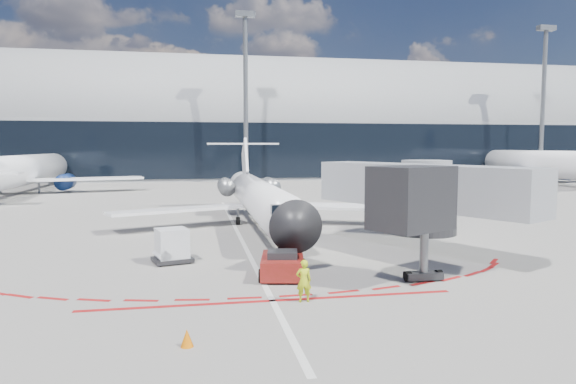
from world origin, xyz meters
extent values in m
plane|color=slate|center=(0.00, 0.00, 0.00)|extent=(260.00, 260.00, 0.00)
cube|color=silver|center=(0.00, 2.00, 0.01)|extent=(0.25, 40.00, 0.01)
cube|color=#9D1112|center=(0.00, -11.50, 0.01)|extent=(14.00, 0.25, 0.01)
cube|color=gray|center=(0.00, 65.00, 5.00)|extent=(150.00, 24.00, 10.00)
cylinder|color=gray|center=(0.00, 65.00, 10.00)|extent=(150.00, 24.00, 24.00)
cube|color=black|center=(0.00, 52.95, 5.00)|extent=(150.00, 0.20, 9.00)
cube|color=#979A9F|center=(9.00, -4.50, 3.60)|extent=(8.22, 12.61, 2.30)
cube|color=black|center=(5.95, -10.24, 3.60)|extent=(3.86, 3.44, 2.60)
cylinder|color=slate|center=(6.75, -9.84, 1.20)|extent=(0.36, 0.36, 2.40)
cube|color=black|center=(6.75, -9.84, 0.22)|extent=(1.60, 0.60, 0.30)
cylinder|color=#979A9F|center=(12.05, 1.24, 2.40)|extent=(3.20, 3.20, 4.80)
cylinder|color=black|center=(12.05, 1.24, 0.25)|extent=(4.00, 4.00, 0.50)
cylinder|color=slate|center=(5.00, 48.00, 12.50)|extent=(0.70, 0.70, 25.00)
cylinder|color=slate|center=(55.00, 48.00, 12.50)|extent=(0.70, 0.70, 25.00)
cylinder|color=white|center=(1.66, 4.88, 2.13)|extent=(2.44, 19.89, 2.44)
cone|color=black|center=(1.66, -6.33, 2.13)|extent=(2.44, 2.53, 2.44)
cone|color=white|center=(1.66, 16.46, 2.13)|extent=(2.44, 3.26, 2.44)
cube|color=black|center=(1.66, -4.88, 2.62)|extent=(1.54, 1.27, 0.50)
cube|color=white|center=(-3.95, 6.24, 1.31)|extent=(9.69, 5.74, 0.28)
cube|color=white|center=(7.26, 6.24, 1.31)|extent=(9.69, 5.74, 0.28)
cube|color=white|center=(1.66, 15.55, 4.30)|extent=(0.23, 4.24, 4.32)
cube|color=white|center=(1.66, 17.45, 5.92)|extent=(6.51, 1.45, 0.14)
cylinder|color=slate|center=(-0.20, 12.84, 2.35)|extent=(1.36, 3.07, 1.36)
cylinder|color=slate|center=(3.51, 12.84, 2.35)|extent=(1.36, 3.07, 1.36)
cylinder|color=black|center=(1.66, -3.44, 0.25)|extent=(0.20, 0.51, 0.51)
cylinder|color=black|center=(0.30, 7.14, 0.29)|extent=(0.27, 0.58, 0.58)
cylinder|color=black|center=(3.01, 7.14, 0.29)|extent=(0.27, 0.58, 0.58)
cylinder|color=slate|center=(1.66, -3.44, 0.50)|extent=(0.16, 0.16, 0.99)
cube|color=#60170D|center=(0.97, -8.08, 0.50)|extent=(2.31, 3.19, 0.82)
cube|color=black|center=(0.92, -8.35, 1.05)|extent=(1.45, 1.30, 0.32)
cylinder|color=slate|center=(1.33, -6.11, 0.32)|extent=(0.52, 2.34, 0.09)
cylinder|color=black|center=(-0.06, -8.91, 0.29)|extent=(0.36, 0.62, 0.58)
cylinder|color=black|center=(1.64, -9.22, 0.29)|extent=(0.36, 0.62, 0.58)
cylinder|color=black|center=(0.30, -6.94, 0.29)|extent=(0.36, 0.62, 0.58)
cylinder|color=black|center=(2.00, -7.25, 0.29)|extent=(0.36, 0.62, 0.58)
imported|color=#C2D516|center=(1.11, -11.83, 0.79)|extent=(0.58, 0.38, 1.58)
cube|color=black|center=(-3.91, -4.42, 0.16)|extent=(2.16, 1.98, 0.20)
cube|color=white|center=(-3.91, -4.42, 0.97)|extent=(1.77, 1.71, 1.44)
cylinder|color=black|center=(-4.42, -5.19, 0.09)|extent=(0.14, 0.20, 0.18)
cylinder|color=black|center=(-3.05, -4.77, 0.09)|extent=(0.14, 0.20, 0.18)
cylinder|color=black|center=(-4.76, -4.07, 0.09)|extent=(0.14, 0.20, 0.18)
cylinder|color=black|center=(-3.39, -3.65, 0.09)|extent=(0.14, 0.20, 0.18)
cone|color=#DC6804|center=(-3.06, -15.37, 0.26)|extent=(0.37, 0.37, 0.52)
camera|label=1|loc=(-2.77, -29.85, 5.71)|focal=32.00mm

